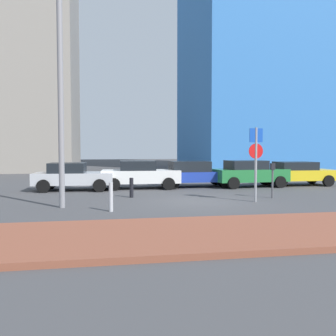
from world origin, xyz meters
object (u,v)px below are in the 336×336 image
(street_lamp, at_px, (60,67))
(parking_sign_post, at_px, (256,155))
(parked_car_silver, at_px, (72,176))
(parking_meter, at_px, (273,176))
(parked_car_white, at_px, (140,174))
(traffic_bollard_mid, at_px, (131,188))
(parked_car_blue, at_px, (194,174))
(parked_car_yellow, at_px, (297,173))
(traffic_bollard_near, at_px, (111,197))
(parked_car_green, at_px, (249,173))

(street_lamp, bearing_deg, parking_sign_post, 1.15)
(parked_car_silver, distance_m, parking_meter, 9.82)
(parking_sign_post, height_order, parking_meter, parking_sign_post)
(parked_car_white, xyz_separation_m, parking_sign_post, (4.02, -5.77, 1.10))
(parking_sign_post, distance_m, traffic_bollard_mid, 5.45)
(parked_car_blue, distance_m, traffic_bollard_mid, 5.35)
(parked_car_yellow, relative_size, parking_meter, 2.76)
(parked_car_silver, bearing_deg, parked_car_white, 4.33)
(parked_car_blue, relative_size, parking_meter, 2.90)
(parked_car_white, distance_m, parking_sign_post, 7.12)
(parked_car_silver, bearing_deg, traffic_bollard_near, -75.46)
(traffic_bollard_near, xyz_separation_m, traffic_bollard_mid, (0.97, 3.50, -0.07))
(parking_sign_post, distance_m, street_lamp, 8.09)
(parked_car_yellow, bearing_deg, parked_car_green, -174.20)
(parked_car_yellow, bearing_deg, parking_meter, -128.55)
(parked_car_yellow, bearing_deg, traffic_bollard_mid, -159.95)
(parked_car_silver, xyz_separation_m, parked_car_blue, (6.49, 0.51, 0.01))
(parking_meter, relative_size, street_lamp, 0.17)
(parking_sign_post, bearing_deg, parked_car_yellow, 48.93)
(parked_car_white, height_order, parked_car_yellow, parked_car_white)
(parked_car_yellow, relative_size, street_lamp, 0.47)
(street_lamp, bearing_deg, parked_car_blue, 43.79)
(parked_car_silver, bearing_deg, parked_car_green, -0.07)
(parked_car_silver, relative_size, street_lamp, 0.46)
(parking_meter, bearing_deg, parking_sign_post, -141.56)
(parking_sign_post, height_order, traffic_bollard_near, parking_sign_post)
(parked_car_silver, xyz_separation_m, traffic_bollard_near, (1.76, -6.79, -0.23))
(street_lamp, height_order, traffic_bollard_near, street_lamp)
(parked_car_silver, xyz_separation_m, parking_meter, (8.68, -4.57, 0.24))
(traffic_bollard_mid, bearing_deg, parked_car_green, 25.79)
(parked_car_blue, distance_m, traffic_bollard_near, 8.70)
(parked_car_silver, xyz_separation_m, parked_car_yellow, (12.56, 0.30, 0.00))
(parked_car_blue, bearing_deg, parked_car_silver, -175.51)
(parked_car_blue, height_order, parked_car_yellow, parked_car_blue)
(parked_car_silver, height_order, traffic_bollard_near, parked_car_silver)
(parked_car_green, height_order, parking_sign_post, parking_sign_post)
(parked_car_blue, xyz_separation_m, parking_sign_post, (1.02, -6.02, 1.12))
(parked_car_silver, distance_m, parked_car_white, 3.49)
(parked_car_silver, bearing_deg, parked_car_blue, 4.49)
(parked_car_green, distance_m, parked_car_yellow, 3.06)
(parked_car_yellow, relative_size, traffic_bollard_mid, 4.84)
(parked_car_blue, xyz_separation_m, traffic_bollard_near, (-4.72, -7.30, -0.25))
(parked_car_blue, xyz_separation_m, parking_meter, (2.20, -5.08, 0.22))
(parking_sign_post, bearing_deg, parking_meter, 38.44)
(parked_car_blue, distance_m, parked_car_yellow, 6.08)
(parked_car_green, xyz_separation_m, traffic_bollard_near, (-7.76, -6.78, -0.28))
(traffic_bollard_mid, bearing_deg, parked_car_white, 78.10)
(parked_car_silver, xyz_separation_m, street_lamp, (0.05, -5.66, 4.29))
(parked_car_blue, bearing_deg, parked_car_green, -9.76)
(parked_car_yellow, distance_m, street_lamp, 14.50)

